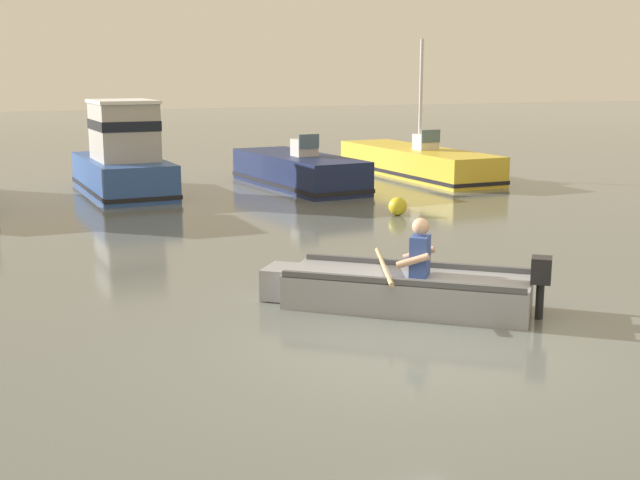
{
  "coord_description": "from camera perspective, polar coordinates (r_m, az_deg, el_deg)",
  "views": [
    {
      "loc": [
        -4.34,
        -7.72,
        3.0
      ],
      "look_at": [
        0.37,
        3.28,
        0.55
      ],
      "focal_mm": 46.32,
      "sensor_mm": 36.0,
      "label": 1
    }
  ],
  "objects": [
    {
      "name": "moored_boat_yellow",
      "position": [
        24.34,
        6.68,
        5.34
      ],
      "size": [
        1.92,
        6.59,
        3.9
      ],
      "color": "gold",
      "rests_on": "ground"
    },
    {
      "name": "moored_boat_blue",
      "position": [
        21.05,
        -13.45,
        5.4
      ],
      "size": [
        1.94,
        4.61,
        2.33
      ],
      "color": "#2D519E",
      "rests_on": "ground"
    },
    {
      "name": "ground_plane",
      "position": [
        9.35,
        5.88,
        -7.21
      ],
      "size": [
        120.0,
        120.0,
        0.0
      ],
      "primitive_type": "plane",
      "color": "slate"
    },
    {
      "name": "mooring_buoy",
      "position": [
        17.56,
        5.39,
        2.33
      ],
      "size": [
        0.39,
        0.39,
        0.39
      ],
      "primitive_type": "sphere",
      "color": "yellow",
      "rests_on": "ground"
    },
    {
      "name": "moored_boat_navy",
      "position": [
        21.81,
        -1.52,
        4.74
      ],
      "size": [
        2.11,
        5.14,
        1.43
      ],
      "color": "#19234C",
      "rests_on": "ground"
    },
    {
      "name": "rowboat_with_person",
      "position": [
        10.71,
        5.7,
        -3.36
      ],
      "size": [
        3.21,
        2.89,
        1.19
      ],
      "color": "gray",
      "rests_on": "ground"
    }
  ]
}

